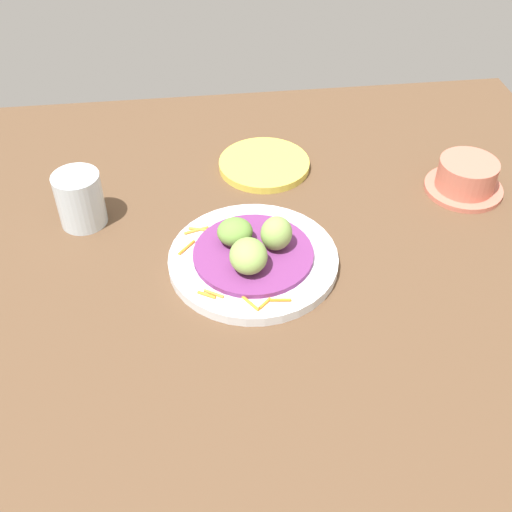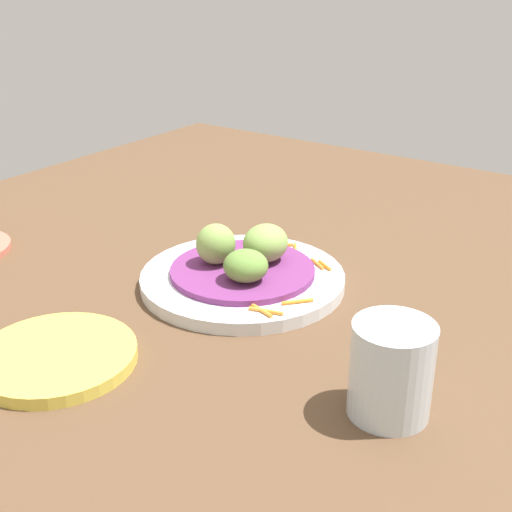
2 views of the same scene
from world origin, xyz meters
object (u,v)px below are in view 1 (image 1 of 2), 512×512
Objects in this scene: guac_scoop_center at (248,256)px; side_plate_small at (264,164)px; guac_scoop_left at (235,232)px; terracotta_bowl at (466,178)px; main_plate at (253,260)px; guac_scoop_right at (276,233)px; water_glass at (80,199)px.

side_plate_small is at bearing 77.92° from guac_scoop_center.
side_plate_small is (6.83, 20.64, -3.31)cm from guac_scoop_left.
guac_scoop_left is 38.66cm from terracotta_bowl.
guac_scoop_center reaches higher than terracotta_bowl.
guac_scoop_right is at bearing 12.28° from main_plate.
terracotta_bowl reaches higher than side_plate_small.
guac_scoop_right is at bearing -17.72° from guac_scoop_left.
guac_scoop_left is 5.74cm from guac_scoop_center.
terracotta_bowl is (37.20, 10.43, -1.50)cm from guac_scoop_left.
terracotta_bowl is at bearing 20.98° from guac_scoop_right.
guac_scoop_center is 0.68× the size of water_glass.
terracotta_bowl is at bearing 15.67° from guac_scoop_left.
main_plate is at bearing -101.29° from side_plate_small.
guac_scoop_left reaches higher than terracotta_bowl.
terracotta_bowl is 58.79cm from water_glass.
guac_scoop_right is (4.24, 3.85, 0.19)cm from guac_scoop_center.
guac_scoop_right reaches higher than guac_scoop_center.
guac_scoop_left is at bearing 132.28° from main_plate.
guac_scoop_center is 39.43cm from terracotta_bowl.
main_plate is 1.92× the size of terracotta_bowl.
water_glass is at bearing 155.39° from guac_scoop_left.
guac_scoop_right is (5.45, -1.74, 0.62)cm from guac_scoop_left.
main_plate is 5.05cm from guac_scoop_right.
side_plate_small is 1.83× the size of water_glass.
water_glass reaches higher than side_plate_small.
guac_scoop_right reaches higher than main_plate.
main_plate is 4.92× the size of guac_scoop_right.
side_plate_small is (1.38, 22.38, -3.93)cm from guac_scoop_right.
side_plate_small is at bearing 86.47° from guac_scoop_right.
guac_scoop_center is at bearing -137.72° from guac_scoop_right.
guac_scoop_right is 34.06cm from terracotta_bowl.
guac_scoop_center is (-1.01, -3.15, 3.63)cm from main_plate.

